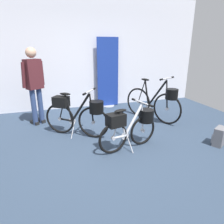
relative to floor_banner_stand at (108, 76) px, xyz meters
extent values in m
plane|color=#2D3D51|center=(-0.69, -2.42, -0.86)|extent=(6.87, 6.87, 0.00)
cube|color=silver|center=(-0.69, 0.20, 0.61)|extent=(6.87, 0.10, 2.93)
cylinder|color=#B7B7BC|center=(0.00, 0.00, -0.85)|extent=(0.36, 0.36, 0.02)
cube|color=navy|center=(0.00, 0.00, 0.10)|extent=(0.60, 0.02, 1.87)
torus|color=black|center=(-0.11, -2.48, -0.59)|extent=(0.52, 0.16, 0.53)
cylinder|color=#B7B7BC|center=(-0.11, -2.48, -0.59)|extent=(0.07, 0.06, 0.06)
torus|color=black|center=(-0.70, -2.61, -0.59)|extent=(0.52, 0.16, 0.53)
cylinder|color=#B7B7BC|center=(-0.70, -2.61, -0.59)|extent=(0.07, 0.06, 0.06)
cylinder|color=silver|center=(-0.59, -2.59, -0.60)|extent=(0.23, 0.09, 0.05)
cylinder|color=silver|center=(-0.32, -2.52, -0.36)|extent=(0.36, 0.13, 0.51)
cylinder|color=silver|center=(-0.52, -2.57, -0.39)|extent=(0.14, 0.07, 0.44)
cylinder|color=silver|center=(-0.59, -2.59, -0.60)|extent=(0.23, 0.08, 0.04)
cylinder|color=silver|center=(-0.13, -2.48, -0.36)|extent=(0.08, 0.05, 0.48)
cylinder|color=silver|center=(-0.64, -2.60, -0.38)|extent=(0.15, 0.06, 0.43)
ellipsoid|color=black|center=(-0.57, -2.58, -0.15)|extent=(0.23, 0.14, 0.05)
cylinder|color=#B7B7BC|center=(-0.16, -2.49, -0.10)|extent=(0.03, 0.03, 0.04)
cylinder|color=#B7B7BC|center=(-0.16, -2.49, -0.08)|extent=(0.13, 0.43, 0.03)
cylinder|color=black|center=(-0.11, -2.70, -0.08)|extent=(0.06, 0.10, 0.04)
cylinder|color=black|center=(-0.21, -2.27, -0.08)|extent=(0.06, 0.10, 0.04)
cylinder|color=#B7B7BC|center=(-0.48, -2.56, -0.61)|extent=(0.14, 0.05, 0.14)
cylinder|color=#B7B7BC|center=(-0.41, -2.64, -0.74)|extent=(0.06, 0.19, 0.25)
cylinder|color=black|center=(-0.05, -2.46, -0.33)|extent=(0.31, 0.31, 0.22)
cube|color=black|center=(-0.65, -2.60, -0.29)|extent=(0.32, 0.26, 0.20)
torus|color=black|center=(-0.87, -1.94, -0.55)|extent=(0.53, 0.38, 0.61)
cylinder|color=#B7B7BC|center=(-0.87, -1.94, -0.55)|extent=(0.08, 0.08, 0.06)
torus|color=black|center=(-1.45, -1.55, -0.55)|extent=(0.53, 0.38, 0.61)
cylinder|color=#B7B7BC|center=(-1.45, -1.55, -0.55)|extent=(0.08, 0.08, 0.06)
cylinder|color=black|center=(-1.34, -1.62, -0.56)|extent=(0.24, 0.18, 0.05)
cylinder|color=black|center=(-1.07, -1.80, -0.28)|extent=(0.37, 0.27, 0.59)
cylinder|color=black|center=(-1.28, -1.66, -0.31)|extent=(0.14, 0.11, 0.51)
cylinder|color=black|center=(-1.34, -1.62, -0.56)|extent=(0.24, 0.17, 0.04)
cylinder|color=black|center=(-0.89, -1.93, -0.28)|extent=(0.09, 0.07, 0.55)
cylinder|color=black|center=(-1.39, -1.59, -0.31)|extent=(0.16, 0.12, 0.50)
ellipsoid|color=black|center=(-1.32, -1.63, -0.04)|extent=(0.23, 0.20, 0.05)
cylinder|color=#B7B7BC|center=(-0.92, -1.91, 0.02)|extent=(0.03, 0.03, 0.04)
cylinder|color=#B7B7BC|center=(-0.92, -1.91, 0.04)|extent=(0.27, 0.38, 0.03)
cylinder|color=black|center=(-1.04, -2.09, 0.04)|extent=(0.08, 0.09, 0.04)
cylinder|color=black|center=(-0.79, -1.73, 0.04)|extent=(0.08, 0.09, 0.04)
cylinder|color=#B7B7BC|center=(-1.23, -1.70, -0.57)|extent=(0.12, 0.09, 0.14)
cylinder|color=#B7B7BC|center=(-1.24, -1.80, -0.72)|extent=(0.12, 0.17, 0.28)
cylinder|color=black|center=(-0.81, -1.98, -0.25)|extent=(0.36, 0.36, 0.22)
cube|color=black|center=(-1.41, -1.58, -0.20)|extent=(0.34, 0.32, 0.20)
torus|color=black|center=(0.83, -1.74, -0.51)|extent=(0.35, 0.64, 0.69)
cylinder|color=#B7B7BC|center=(0.83, -1.74, -0.51)|extent=(0.07, 0.08, 0.06)
torus|color=black|center=(0.47, -1.03, -0.51)|extent=(0.35, 0.64, 0.69)
cylinder|color=#B7B7BC|center=(0.47, -1.03, -0.51)|extent=(0.07, 0.08, 0.06)
cylinder|color=black|center=(0.54, -1.17, -0.52)|extent=(0.17, 0.29, 0.05)
cylinder|color=black|center=(0.70, -1.49, -0.21)|extent=(0.25, 0.44, 0.67)
cylinder|color=black|center=(0.58, -1.24, -0.24)|extent=(0.11, 0.16, 0.58)
cylinder|color=black|center=(0.54, -1.17, -0.52)|extent=(0.16, 0.28, 0.04)
cylinder|color=black|center=(0.82, -1.71, -0.20)|extent=(0.07, 0.10, 0.63)
cylinder|color=black|center=(0.51, -1.11, -0.23)|extent=(0.11, 0.18, 0.56)
ellipsoid|color=black|center=(0.55, -1.19, 0.07)|extent=(0.18, 0.24, 0.05)
cylinder|color=#B7B7BC|center=(0.80, -1.68, 0.13)|extent=(0.03, 0.03, 0.04)
cylinder|color=#B7B7BC|center=(0.80, -1.68, 0.15)|extent=(0.40, 0.22, 0.03)
cylinder|color=black|center=(0.61, -1.78, 0.15)|extent=(0.10, 0.07, 0.04)
cylinder|color=black|center=(1.00, -1.58, 0.15)|extent=(0.10, 0.07, 0.04)
cylinder|color=#B7B7BC|center=(0.61, -1.30, -0.53)|extent=(0.08, 0.13, 0.14)
cylinder|color=#B7B7BC|center=(0.55, -1.39, -0.70)|extent=(0.18, 0.10, 0.32)
cylinder|color=black|center=(0.87, -1.81, -0.16)|extent=(0.35, 0.35, 0.22)
cylinder|color=navy|center=(-1.81, -0.82, -0.46)|extent=(0.11, 0.11, 0.80)
cube|color=black|center=(-1.84, -0.78, -0.82)|extent=(0.21, 0.25, 0.07)
cylinder|color=navy|center=(-1.95, -0.91, -0.46)|extent=(0.11, 0.11, 0.80)
cube|color=black|center=(-1.97, -0.86, -0.82)|extent=(0.21, 0.25, 0.07)
cube|color=#4C1E23|center=(-1.88, -0.86, 0.25)|extent=(0.38, 0.34, 0.61)
cylinder|color=#4C1E23|center=(-1.71, -0.73, 0.25)|extent=(0.07, 0.11, 0.52)
cylinder|color=#4C1E23|center=(-2.06, -0.97, 0.25)|extent=(0.12, 0.11, 0.52)
sphere|color=tan|center=(-1.88, -0.86, 0.68)|extent=(0.22, 0.22, 0.22)
cube|color=slate|center=(1.16, -2.92, -0.69)|extent=(0.31, 0.27, 0.33)
cube|color=gray|center=(1.12, -2.84, -0.74)|extent=(0.18, 0.12, 0.14)
camera|label=1|loc=(-1.61, -5.40, 0.82)|focal=32.36mm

